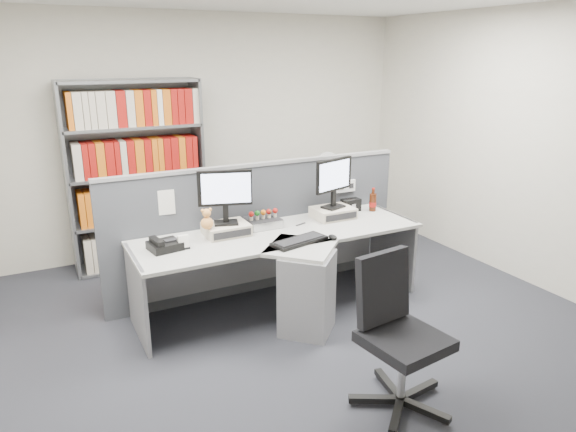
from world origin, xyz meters
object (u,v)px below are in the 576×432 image
keyboard (299,241)px  cola_bottle (373,202)px  monitor_right (334,179)px  filing_cabinet (326,218)px  shelving_unit (137,178)px  office_chair (396,329)px  desk (291,268)px  desk_calendar (183,243)px  speaker (351,205)px  monitor_left (225,192)px  desk_fan (327,166)px  desktop_pc (263,222)px  desk_phone (164,245)px  mouse (333,237)px

keyboard → cola_bottle: size_ratio=2.21×
monitor_right → filing_cabinet: bearing=62.0°
keyboard → shelving_unit: shelving_unit is taller
monitor_right → office_chair: monitor_right is taller
shelving_unit → filing_cabinet: 2.24m
desk → cola_bottle: bearing=19.3°
desk_calendar → speaker: 1.84m
monitor_left → desk_calendar: (-0.44, -0.17, -0.33)m
desk_fan → desktop_pc: bearing=-142.9°
office_chair → desk_phone: bearing=123.7°
desk → desktop_pc: size_ratio=8.61×
desk_phone → desk_fan: 2.51m
monitor_right → cola_bottle: bearing=1.6°
desktop_pc → monitor_left: bearing=-170.8°
desk_phone → filing_cabinet: desk_phone is taller
desk_fan → desk_calendar: bearing=-150.2°
desk_calendar → filing_cabinet: (2.08, 1.19, -0.42)m
keyboard → office_chair: 1.29m
monitor_right → cola_bottle: size_ratio=2.01×
desk_phone → monitor_right: bearing=4.1°
desk_calendar → office_chair: office_chair is taller
mouse → desk_fan: (0.87, 1.54, 0.25)m
desk → monitor_left: 0.87m
speaker → cola_bottle: size_ratio=0.79×
desk → desktop_pc: 0.54m
monitor_left → desk_phone: (-0.58, -0.12, -0.35)m
desk_phone → cola_bottle: (2.16, 0.13, 0.05)m
monitor_left → speaker: bearing=4.5°
mouse → office_chair: 1.27m
monitor_right → cola_bottle: monitor_right is taller
cola_bottle → desk_calendar: bearing=-174.7°
desk → desk_calendar: 0.96m
desk → speaker: bearing=27.8°
mouse → filing_cabinet: mouse is taller
desk → desk_fan: size_ratio=5.73×
monitor_left → keyboard: monitor_left is taller
desk_phone → mouse: bearing=-16.7°
desk_fan → keyboard: bearing=-128.1°
monitor_left → cola_bottle: monitor_left is taller
speaker → filing_cabinet: speaker is taller
filing_cabinet → desk_fan: (0.00, -0.00, 0.63)m
desk_phone → speaker: 1.97m
desktop_pc → keyboard: bearing=-79.8°
desktop_pc → filing_cabinet: bearing=37.1°
shelving_unit → desk_fan: bearing=-12.1°
desk → desk_calendar: (-0.88, 0.21, 0.31)m
keyboard → desk_calendar: bearing=161.7°
desk_fan → desk_phone: bearing=-152.9°
mouse → speaker: size_ratio=0.54×
monitor_left → desk_fan: size_ratio=1.05×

